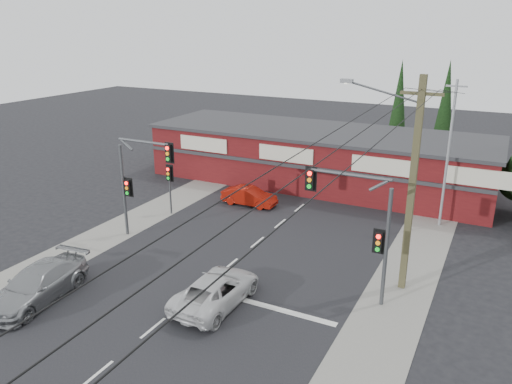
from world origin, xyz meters
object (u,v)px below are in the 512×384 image
at_px(shop_building, 318,156).
at_px(utility_pole, 410,179).
at_px(red_sedan, 249,196).
at_px(silver_suv, 37,284).
at_px(white_suv, 216,290).

relative_size(shop_building, utility_pole, 2.73).
bearing_deg(red_sedan, silver_suv, 168.99).
distance_m(silver_suv, utility_pole, 17.47).
relative_size(white_suv, shop_building, 0.18).
height_order(silver_suv, red_sedan, silver_suv).
height_order(white_suv, shop_building, shop_building).
height_order(red_sedan, shop_building, shop_building).
distance_m(white_suv, silver_suv, 8.15).
bearing_deg(shop_building, red_sedan, -108.36).
bearing_deg(silver_suv, shop_building, 70.89).
height_order(red_sedan, utility_pole, utility_pole).
height_order(white_suv, utility_pole, utility_pole).
distance_m(silver_suv, shop_building, 23.28).
relative_size(white_suv, utility_pole, 0.50).
bearing_deg(silver_suv, white_suv, 17.93).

